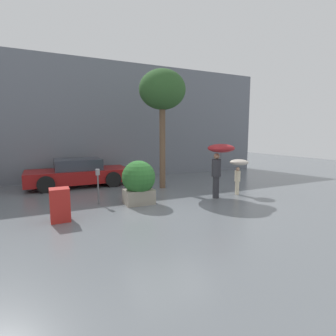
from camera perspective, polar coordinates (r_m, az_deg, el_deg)
ground_plane at (r=8.33m, az=-0.08°, el=-8.79°), size 40.00×40.00×0.00m
building_facade at (r=14.16m, az=-11.66°, el=10.04°), size 18.00×0.30×6.00m
planter_box at (r=8.76m, az=-6.39°, el=-2.80°), size 1.11×1.11×1.46m
person_adult at (r=9.57m, az=11.17°, el=2.58°), size 0.96×0.96×1.97m
person_child at (r=10.40m, az=15.14°, el=0.36°), size 0.70×0.70×1.36m
parked_car_near at (r=12.41m, az=-18.96°, el=-1.07°), size 4.34×2.08×1.22m
street_tree at (r=11.30m, az=-1.25°, el=16.30°), size 1.94×1.94×4.97m
parking_meter at (r=8.95m, az=-15.02°, el=-2.31°), size 0.14×0.14×1.18m
newspaper_box at (r=7.63m, az=-22.47°, el=-7.42°), size 0.50×0.44×0.90m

